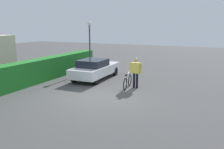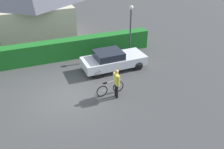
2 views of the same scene
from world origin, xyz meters
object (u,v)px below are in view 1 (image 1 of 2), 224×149
Objects in this scene: person_rider at (136,70)px; street_lamp at (90,39)px; parked_car_near at (95,69)px; bicycle at (128,81)px.

street_lamp is (2.95, 4.58, 1.43)m from person_rider.
bicycle is (-1.23, -2.72, -0.30)m from parked_car_near.
parked_car_near is 3.00m from bicycle.
street_lamp is (1.92, 1.48, 1.75)m from parked_car_near.
person_rider is at bearing -62.98° from bicycle.
parked_car_near is 3.29m from person_rider.
bicycle is 0.45× the size of street_lamp.
parked_car_near is 2.50× the size of bicycle.
street_lamp reaches higher than bicycle.
parked_car_near is 2.98m from street_lamp.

